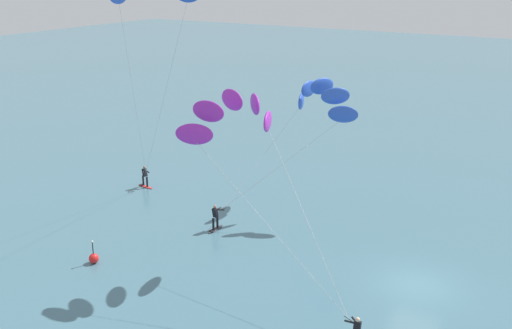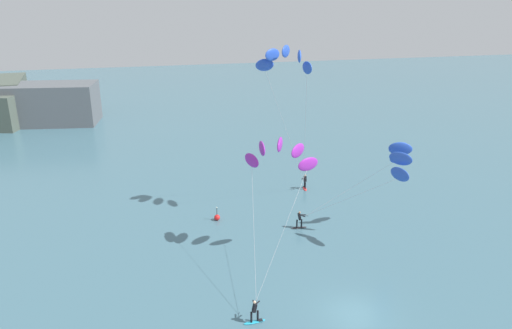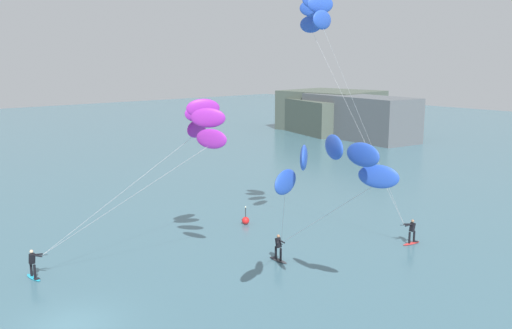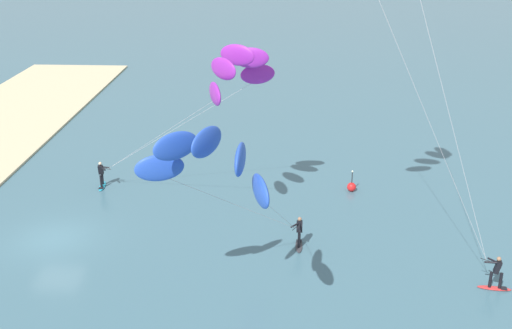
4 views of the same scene
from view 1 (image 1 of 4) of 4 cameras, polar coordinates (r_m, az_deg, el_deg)
The scene contains 4 objects.
ground_plane at distance 32.44m, azimuth 15.37°, elevation -11.26°, with size 240.00×240.00×0.00m, color #426B7A.
kitesurfer_nearshore at distance 30.33m, azimuth -1.96°, elevation 4.26°, with size 7.91×11.13×9.87m.
kitesurfer_far_out at distance 39.33m, azimuth 6.02°, elevation 6.10°, with size 10.10×6.80×8.88m.
marker_buoy at distance 34.56m, azimuth -15.49°, elevation -8.76°, with size 0.56×0.56×1.38m.
Camera 1 is at (-27.50, -6.70, 15.85)m, focal length 41.16 mm.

